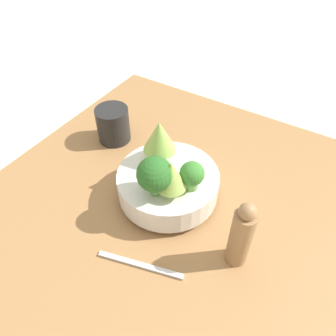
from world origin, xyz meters
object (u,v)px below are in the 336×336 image
bowl (168,184)px  fork (140,265)px  cup (113,124)px  pepper_mill (241,235)px

bowl → fork: size_ratio=1.32×
bowl → cup: 0.25m
bowl → fork: (0.05, -0.18, -0.04)m
cup → pepper_mill: bearing=-21.3°
cup → pepper_mill: 0.46m
cup → pepper_mill: pepper_mill is taller
bowl → cup: (-0.23, 0.10, 0.01)m
bowl → pepper_mill: bearing=-18.6°
cup → pepper_mill: size_ratio=0.59×
cup → pepper_mill: (0.43, -0.17, 0.03)m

